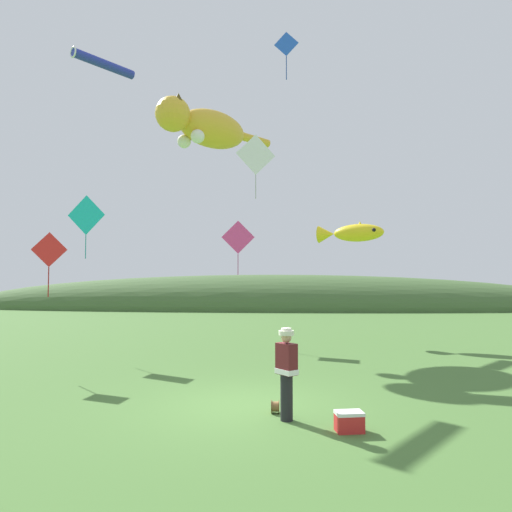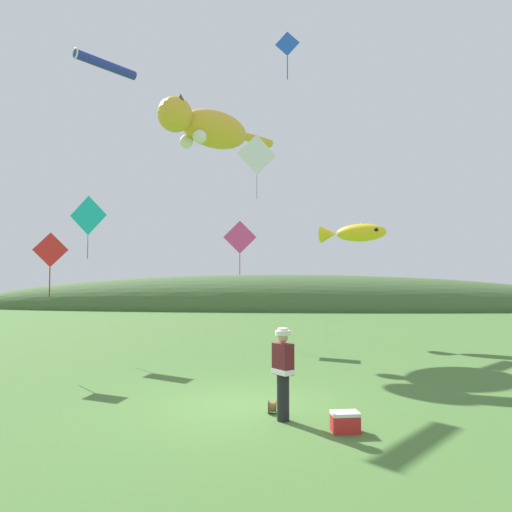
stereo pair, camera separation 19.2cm
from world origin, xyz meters
The scene contains 13 objects.
ground_plane centered at (0.00, 0.00, 0.00)m, with size 120.00×120.00×0.00m, color #477033.
distant_hill_ridge centered at (0.00, 32.56, 0.00)m, with size 60.18×10.51×6.29m.
festival_attendant centered at (0.87, -0.94, 0.95)m, with size 0.47×0.49×1.77m.
kite_spool centered at (0.64, -0.46, 0.13)m, with size 0.17×0.26×0.26m.
picnic_cooler centered at (1.98, -1.53, 0.18)m, with size 0.54×0.40×0.36m.
kite_giant_cat centered at (-2.83, 11.15, 9.92)m, with size 5.05×5.33×2.07m.
kite_fish_windsock centered at (3.96, 10.95, 4.83)m, with size 3.09×1.89×0.92m.
kite_tube_streamer centered at (-6.28, 7.44, 11.29)m, with size 1.94×2.30×0.44m.
kite_diamond_teal centered at (-6.63, 6.94, 5.15)m, with size 1.51×0.17×2.42m.
kite_diamond_blue centered at (0.98, 6.70, 11.47)m, with size 0.92×0.15×1.82m.
kite_diamond_pink centered at (-1.07, 9.47, 4.51)m, with size 1.42×0.13×2.32m.
kite_diamond_white centered at (-0.17, 6.90, 7.37)m, with size 1.44×0.56×2.43m.
kite_diamond_red centered at (-6.23, 3.46, 3.60)m, with size 1.04×0.22×1.96m.
Camera 2 is at (0.96, -9.89, 2.73)m, focal length 32.00 mm.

